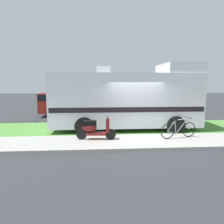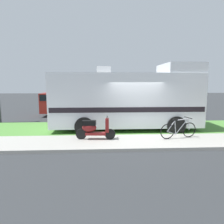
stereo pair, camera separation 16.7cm
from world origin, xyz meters
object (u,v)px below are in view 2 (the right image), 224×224
(motorhome_rv, at_px, (127,99))
(bicycle, at_px, (178,130))
(pickup_truck_near, at_px, (72,103))
(scooter, at_px, (94,129))

(motorhome_rv, distance_m, bicycle, 3.20)
(pickup_truck_near, bearing_deg, scooter, -74.90)
(scooter, xyz_separation_m, pickup_truck_near, (-1.92, 7.11, 0.35))
(bicycle, bearing_deg, motorhome_rv, 129.77)
(bicycle, distance_m, pickup_truck_near, 9.03)
(scooter, bearing_deg, bicycle, -0.36)
(motorhome_rv, height_order, bicycle, motorhome_rv)
(bicycle, relative_size, pickup_truck_near, 0.31)
(bicycle, xyz_separation_m, pickup_truck_near, (-5.51, 7.14, 0.44))
(motorhome_rv, xyz_separation_m, pickup_truck_near, (-3.60, 4.84, -0.70))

